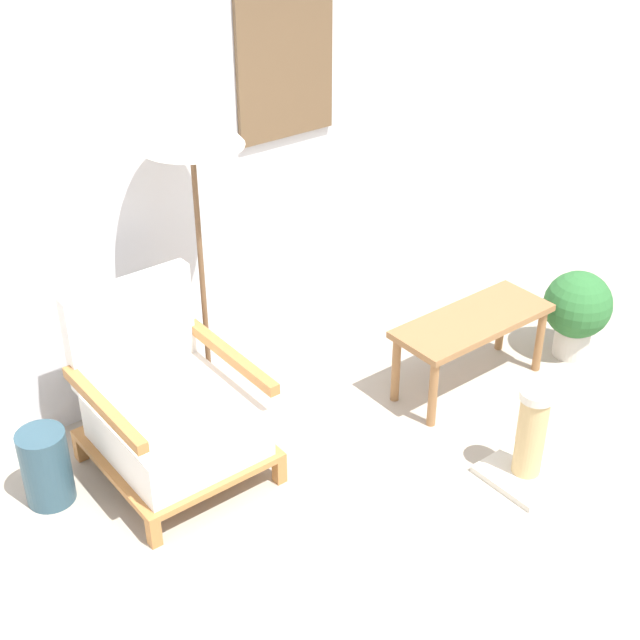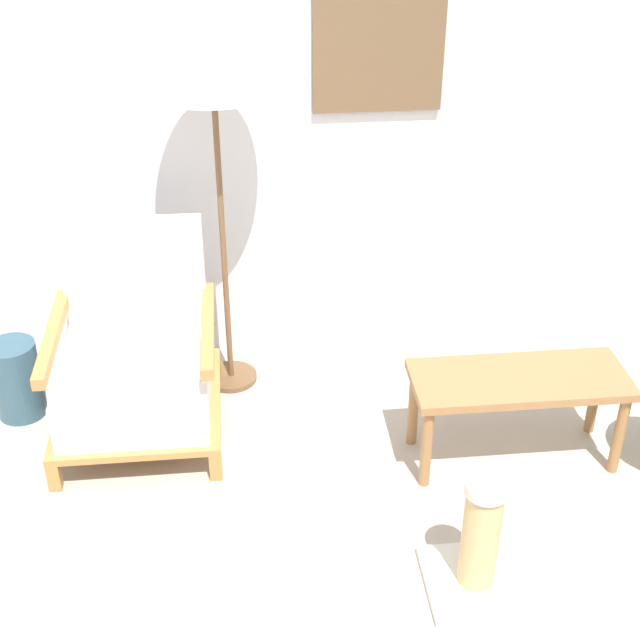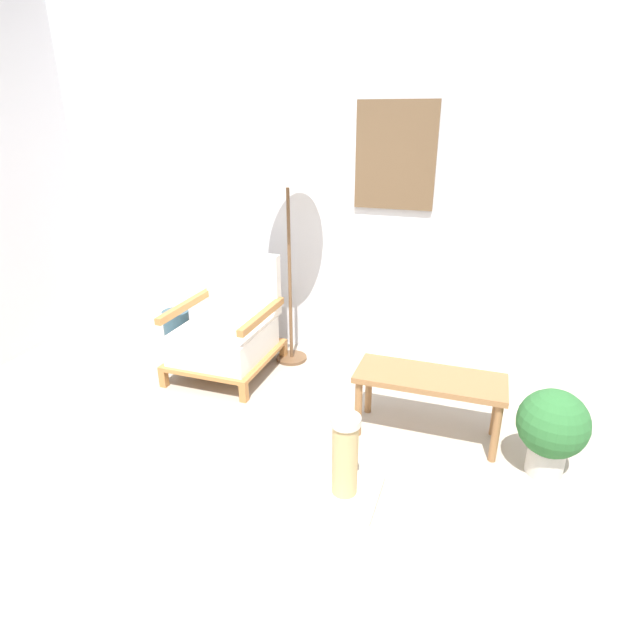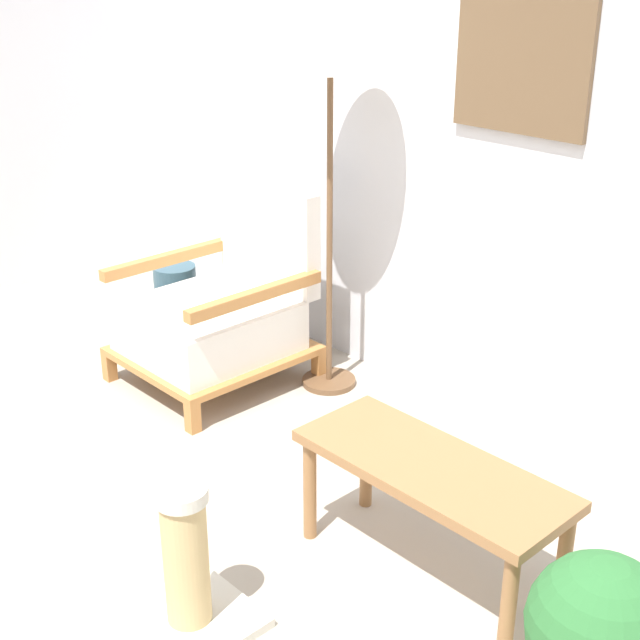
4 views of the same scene
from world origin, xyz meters
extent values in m
cube|color=silver|center=(0.00, 2.19, 1.35)|extent=(8.00, 0.06, 2.70)
cube|color=brown|center=(0.26, 2.14, 1.55)|extent=(0.56, 0.02, 0.72)
cube|color=#B2753D|center=(-1.14, 1.18, 0.06)|extent=(0.05, 0.05, 0.13)
cube|color=#B2753D|center=(-0.51, 1.18, 0.06)|extent=(0.05, 0.05, 0.13)
cube|color=#B2753D|center=(-1.14, 1.88, 0.06)|extent=(0.05, 0.05, 0.13)
cube|color=#B2753D|center=(-0.51, 1.88, 0.06)|extent=(0.05, 0.05, 0.13)
cube|color=#B2753D|center=(-0.83, 1.53, 0.14)|extent=(0.69, 0.75, 0.03)
cube|color=white|center=(-0.83, 1.51, 0.27)|extent=(0.61, 0.65, 0.22)
cube|color=white|center=(-0.83, 1.87, 0.61)|extent=(0.61, 0.08, 0.47)
cube|color=#B2753D|center=(-1.14, 1.53, 0.50)|extent=(0.05, 0.69, 0.05)
cube|color=#B2753D|center=(-0.51, 1.53, 0.50)|extent=(0.05, 0.69, 0.05)
cylinder|color=brown|center=(-0.44, 1.88, 0.01)|extent=(0.24, 0.24, 0.03)
cylinder|color=brown|center=(-0.44, 1.88, 0.70)|extent=(0.03, 0.03, 1.35)
cone|color=silver|center=(-0.44, 1.88, 1.50)|extent=(0.46, 0.46, 0.25)
cube|color=olive|center=(0.71, 1.20, 0.39)|extent=(0.86, 0.35, 0.04)
cylinder|color=olive|center=(0.32, 1.06, 0.18)|extent=(0.04, 0.04, 0.37)
cylinder|color=olive|center=(1.11, 1.06, 0.18)|extent=(0.04, 0.04, 0.37)
cylinder|color=olive|center=(0.32, 1.33, 0.18)|extent=(0.04, 0.04, 0.37)
cylinder|color=olive|center=(1.11, 1.33, 0.18)|extent=(0.04, 0.04, 0.37)
cylinder|color=#2D4C5B|center=(-1.37, 1.71, 0.18)|extent=(0.21, 0.21, 0.36)
sphere|color=#2D6B33|center=(1.37, 1.05, 0.31)|extent=(0.37, 0.37, 0.37)
cube|color=beige|center=(0.39, 0.52, 0.01)|extent=(0.35, 0.35, 0.03)
cylinder|color=tan|center=(0.39, 0.52, 0.23)|extent=(0.13, 0.13, 0.40)
cylinder|color=beige|center=(0.39, 0.52, 0.45)|extent=(0.15, 0.15, 0.04)
camera|label=1|loc=(-2.26, -1.35, 2.70)|focal=50.00mm
camera|label=2|loc=(-0.37, -1.61, 2.42)|focal=50.00mm
camera|label=3|loc=(0.93, -1.44, 1.80)|focal=28.00mm
camera|label=4|loc=(2.13, -0.60, 1.84)|focal=50.00mm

